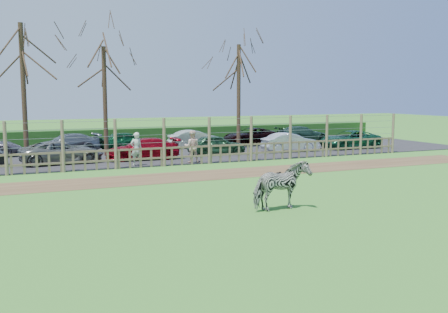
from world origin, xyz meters
name	(u,v)px	position (x,y,z in m)	size (l,w,h in m)	color
ground	(226,195)	(0.00, 0.00, 0.00)	(120.00, 120.00, 0.00)	#50A340
dirt_strip	(186,176)	(0.00, 4.50, 0.01)	(34.00, 2.80, 0.01)	brown
asphalt	(136,152)	(0.00, 14.50, 0.02)	(44.00, 13.00, 0.04)	#232326
hedge	(114,136)	(0.00, 21.50, 0.55)	(46.00, 2.00, 1.10)	#1E4716
fence	(164,151)	(0.00, 8.00, 0.80)	(30.16, 0.16, 2.50)	brown
tree_left	(22,58)	(-6.50, 12.50, 5.62)	(4.80, 4.80, 7.88)	#3D2B1E
tree_mid	(104,74)	(-2.00, 13.50, 4.87)	(4.80, 4.80, 6.83)	#3D2B1E
tree_right	(239,71)	(7.00, 14.00, 5.24)	(4.80, 4.80, 7.35)	#3D2B1E
zebra	(281,186)	(0.67, -2.96, 0.80)	(0.86, 1.89, 1.60)	gray
visitor_a	(136,149)	(-1.32, 8.63, 0.90)	(0.63, 0.41, 1.72)	beige
visitor_b	(192,147)	(1.71, 8.56, 0.90)	(0.84, 0.65, 1.72)	beige
crow	(278,174)	(3.87, 2.93, 0.10)	(0.25, 0.19, 0.21)	black
car_2	(62,152)	(-4.80, 10.98, 0.64)	(1.99, 4.32, 1.20)	#61645F
car_3	(143,149)	(-0.44, 10.84, 0.64)	(1.68, 4.13, 1.20)	maroon
car_4	(217,145)	(4.28, 11.33, 0.64)	(1.42, 3.52, 1.20)	#20472A
car_5	(290,142)	(9.24, 10.95, 0.64)	(1.27, 3.64, 1.20)	#B3B9CA
car_6	(350,139)	(13.99, 11.05, 0.64)	(1.99, 4.32, 1.20)	#13492E
car_9	(67,144)	(-4.08, 15.70, 0.64)	(1.68, 4.13, 1.20)	#515A64
car_10	(126,141)	(-0.23, 16.12, 0.64)	(1.42, 3.52, 1.20)	#0E4825
car_11	(195,139)	(4.42, 15.62, 0.64)	(1.27, 3.64, 1.20)	#B8C4B4
car_12	(251,136)	(8.92, 15.99, 0.64)	(1.99, 4.32, 1.20)	black
car_13	(302,134)	(13.48, 16.27, 0.64)	(1.68, 4.13, 1.20)	#234231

